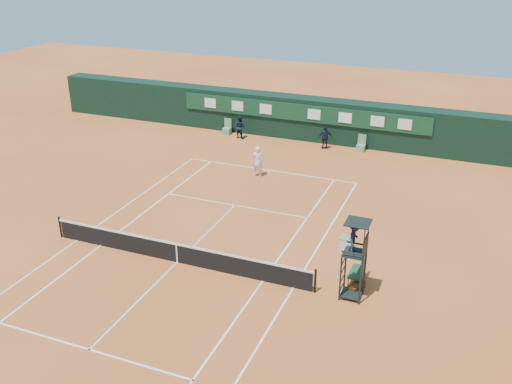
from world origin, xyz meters
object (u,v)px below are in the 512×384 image
umpire_chair (355,244)px  tennis_net (177,252)px  player_bench (360,269)px  player (258,161)px  cooler (346,243)px

umpire_chair → tennis_net: bearing=-178.2°
player_bench → player: 12.47m
player → tennis_net: bearing=88.6°
tennis_net → player: bearing=92.1°
player → cooler: bearing=132.7°
tennis_net → cooler: size_ratio=20.00×
umpire_chair → cooler: (-1.12, 3.70, -2.13)m
umpire_chair → player_bench: (0.05, 1.22, -1.86)m
umpire_chair → player_bench: umpire_chair is taller
player_bench → tennis_net: bearing=-169.4°
cooler → player: player is taller
cooler → player: size_ratio=0.34×
player_bench → umpire_chair: bearing=-92.5°
tennis_net → player_bench: size_ratio=10.75×
cooler → player_bench: bearing=-64.8°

